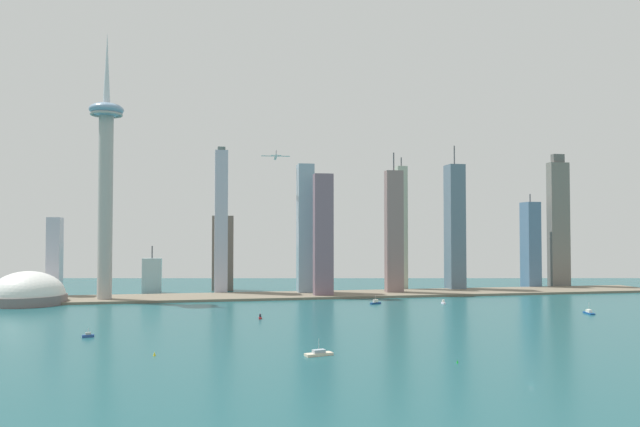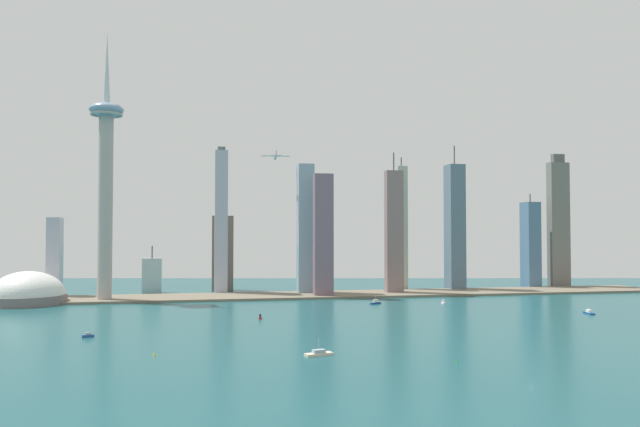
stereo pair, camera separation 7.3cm
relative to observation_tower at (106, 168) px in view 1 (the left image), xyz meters
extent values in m
plane|color=#1A4E53|center=(267.70, -420.76, -147.27)|extent=(6000.00, 6000.00, 0.00)
cube|color=#726754|center=(267.70, 10.19, -145.95)|extent=(819.24, 76.04, 2.64)
cylinder|color=#ABA6A1|center=(0.00, 0.00, -41.17)|extent=(15.60, 15.60, 212.19)
ellipsoid|color=#7B99B7|center=(0.00, 0.00, 64.92)|extent=(37.28, 37.28, 15.18)
torus|color=#ABA6A1|center=(0.00, 0.00, 59.61)|extent=(34.72, 34.72, 3.04)
cone|color=silver|center=(0.00, 0.00, 111.94)|extent=(7.80, 7.80, 78.85)
cylinder|color=slate|center=(-75.15, -13.45, -142.39)|extent=(78.46, 78.46, 9.75)
ellipsoid|color=silver|center=(-75.15, -13.45, -137.52)|extent=(74.54, 74.54, 50.24)
cube|color=slate|center=(548.27, 59.51, -88.58)|extent=(18.63, 24.27, 117.38)
cylinder|color=#4C4C51|center=(548.27, 59.51, -24.19)|extent=(1.60, 1.60, 11.39)
cube|color=slate|center=(430.98, 44.46, -64.87)|extent=(20.79, 24.26, 164.80)
cylinder|color=#4C4C51|center=(430.98, 44.46, 30.25)|extent=(1.60, 1.60, 25.44)
cube|color=slate|center=(591.33, 60.13, -60.79)|extent=(27.88, 13.37, 172.96)
cube|color=#605E5A|center=(591.33, 60.13, 31.64)|extent=(16.73, 8.02, 11.88)
cube|color=gray|center=(337.89, 14.77, -71.15)|extent=(21.17, 12.43, 152.24)
cylinder|color=#4C4C51|center=(337.89, 14.77, 16.26)|extent=(1.60, 1.60, 22.57)
cube|color=#85A1B5|center=(230.31, 35.52, -67.19)|extent=(19.50, 20.22, 160.16)
cube|color=#726357|center=(131.43, 102.15, -98.46)|extent=(27.43, 20.64, 97.61)
cube|color=#A5A9BB|center=(-64.56, 55.66, -100.58)|extent=(14.81, 21.89, 93.37)
cube|color=#AAAEC2|center=(128.21, 61.26, -58.59)|extent=(15.68, 25.89, 177.35)
cube|color=#4D5F5B|center=(128.21, 61.26, 32.47)|extent=(9.41, 15.53, 4.78)
cube|color=#9BB7BB|center=(43.47, 87.09, -125.59)|extent=(23.34, 14.37, 43.35)
cylinder|color=#4C4C51|center=(43.47, 87.09, -96.21)|extent=(1.60, 1.60, 15.41)
cube|color=slate|center=(244.94, -4.11, -74.91)|extent=(22.23, 14.08, 144.71)
cube|color=#ACB6A2|center=(362.23, 57.92, -65.82)|extent=(13.38, 12.65, 162.90)
cylinder|color=#4C4C51|center=(362.23, 57.92, 21.55)|extent=(1.60, 1.60, 11.83)
cube|color=white|center=(356.98, -93.62, -146.37)|extent=(2.32, 6.90, 1.80)
cube|color=beige|center=(356.98, -93.62, -144.21)|extent=(1.60, 3.04, 2.51)
cube|color=#B21B1E|center=(156.05, -166.81, -146.64)|extent=(2.76, 7.35, 1.25)
cube|color=#2A2C3A|center=(156.05, -166.81, -144.58)|extent=(1.83, 3.27, 2.88)
cylinder|color=silver|center=(156.05, -166.81, -140.89)|extent=(0.24, 0.24, 4.48)
cube|color=beige|center=(176.64, -332.50, -146.44)|extent=(18.33, 10.04, 1.65)
cube|color=#94A3AE|center=(176.64, -332.50, -144.60)|extent=(8.45, 5.89, 2.04)
cylinder|color=silver|center=(176.64, -332.50, -140.25)|extent=(0.24, 0.24, 6.66)
cube|color=navy|center=(458.97, -194.04, -146.56)|extent=(7.05, 16.21, 1.42)
cube|color=silver|center=(458.97, -194.04, -144.54)|extent=(4.26, 7.33, 2.61)
cylinder|color=silver|center=(458.97, -194.04, -139.77)|extent=(0.24, 0.24, 6.93)
cube|color=#284A8F|center=(25.42, -237.63, -146.29)|extent=(8.53, 4.82, 1.95)
cube|color=#A3A4A0|center=(25.42, -237.63, -144.50)|extent=(3.95, 2.71, 1.63)
cylinder|color=silver|center=(25.42, -237.63, -141.98)|extent=(0.24, 0.24, 3.41)
cube|color=navy|center=(286.04, -81.13, -146.39)|extent=(12.94, 8.47, 1.75)
cube|color=silver|center=(286.04, -81.13, -144.06)|extent=(6.06, 4.50, 2.90)
cylinder|color=silver|center=(286.04, -81.13, -140.17)|extent=(0.24, 0.24, 4.88)
cone|color=yellow|center=(77.61, -314.11, -146.06)|extent=(1.63, 1.63, 2.41)
cone|color=green|center=(251.28, -369.01, -146.31)|extent=(1.28, 1.28, 1.91)
cylinder|color=silver|center=(195.05, 50.70, 22.90)|extent=(5.49, 33.55, 3.14)
sphere|color=silver|center=(196.23, 67.36, 22.90)|extent=(3.14, 3.14, 3.14)
cube|color=silver|center=(195.05, 50.70, 24.31)|extent=(36.14, 6.87, 0.50)
cube|color=silver|center=(194.06, 36.70, 23.37)|extent=(12.76, 3.92, 0.40)
cube|color=#2D333D|center=(194.06, 36.70, 26.97)|extent=(0.71, 3.07, 5.00)
camera|label=1|loc=(106.51, -697.97, -71.87)|focal=33.84mm
camera|label=2|loc=(106.58, -697.98, -71.87)|focal=33.84mm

